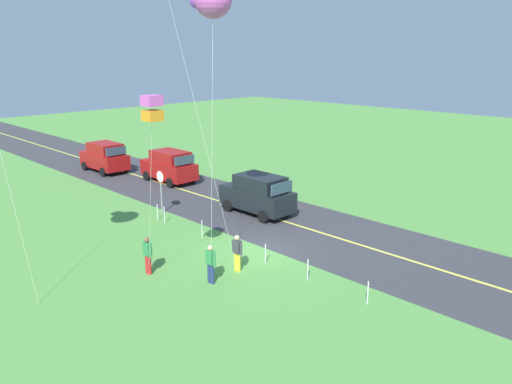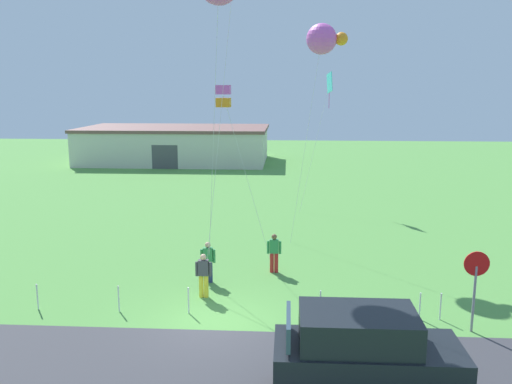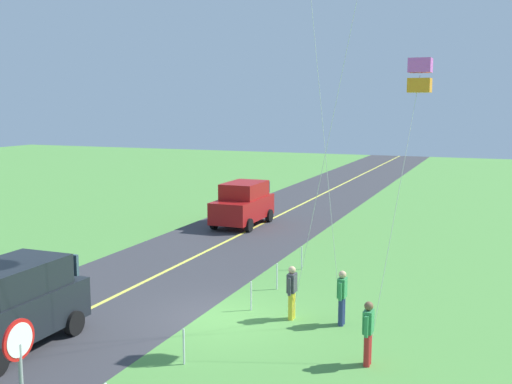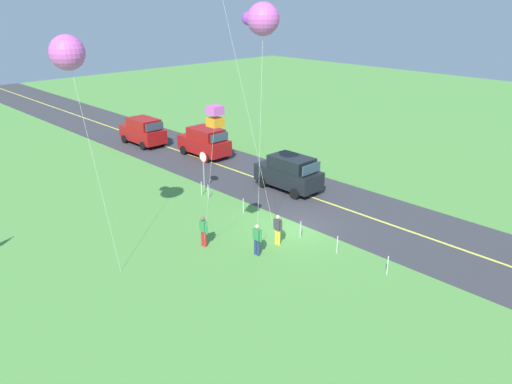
{
  "view_description": "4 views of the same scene",
  "coord_description": "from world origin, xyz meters",
  "px_view_note": "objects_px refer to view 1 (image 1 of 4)",
  "views": [
    {
      "loc": [
        -14.49,
        14.91,
        8.78
      ],
      "look_at": [
        -0.33,
        0.63,
        3.08
      ],
      "focal_mm": 34.26,
      "sensor_mm": 36.0,
      "label": 1
    },
    {
      "loc": [
        2.25,
        -15.65,
        7.35
      ],
      "look_at": [
        1.13,
        2.82,
        3.71
      ],
      "focal_mm": 37.32,
      "sensor_mm": 36.0,
      "label": 2
    },
    {
      "loc": [
        16.17,
        7.71,
        6.32
      ],
      "look_at": [
        -1.56,
        0.63,
        3.6
      ],
      "focal_mm": 43.81,
      "sensor_mm": 36.0,
      "label": 3
    },
    {
      "loc": [
        -16.01,
        18.46,
        11.58
      ],
      "look_at": [
        0.66,
        2.31,
        2.5
      ],
      "focal_mm": 35.04,
      "sensor_mm": 36.0,
      "label": 4
    }
  ],
  "objects_px": {
    "car_parked_east_near": "(169,166)",
    "stop_sign": "(161,183)",
    "car_parked_east_far": "(105,157)",
    "person_adult_near": "(148,254)",
    "person_adult_companion": "(211,263)",
    "kite_red_low": "(152,109)",
    "car_suv_foreground": "(258,194)",
    "person_child_watcher": "(237,252)"
  },
  "relations": [
    {
      "from": "car_parked_east_near",
      "to": "stop_sign",
      "type": "xyz_separation_m",
      "value": [
        -5.64,
        4.57,
        0.65
      ]
    },
    {
      "from": "car_parked_east_far",
      "to": "person_adult_near",
      "type": "bearing_deg",
      "value": 156.27
    },
    {
      "from": "car_parked_east_near",
      "to": "person_adult_companion",
      "type": "relative_size",
      "value": 2.75
    },
    {
      "from": "kite_red_low",
      "to": "car_suv_foreground",
      "type": "bearing_deg",
      "value": -65.21
    },
    {
      "from": "car_parked_east_far",
      "to": "kite_red_low",
      "type": "bearing_deg",
      "value": 156.67
    },
    {
      "from": "car_parked_east_near",
      "to": "car_parked_east_far",
      "type": "bearing_deg",
      "value": 14.88
    },
    {
      "from": "person_child_watcher",
      "to": "kite_red_low",
      "type": "relative_size",
      "value": 0.21
    },
    {
      "from": "stop_sign",
      "to": "car_suv_foreground",
      "type": "bearing_deg",
      "value": -134.58
    },
    {
      "from": "car_parked_east_far",
      "to": "person_child_watcher",
      "type": "height_order",
      "value": "car_parked_east_far"
    },
    {
      "from": "car_parked_east_far",
      "to": "person_adult_near",
      "type": "xyz_separation_m",
      "value": [
        -17.98,
        7.91,
        -0.29
      ]
    },
    {
      "from": "stop_sign",
      "to": "person_adult_near",
      "type": "relative_size",
      "value": 1.6
    },
    {
      "from": "car_parked_east_far",
      "to": "person_adult_companion",
      "type": "xyz_separation_m",
      "value": [
        -20.47,
        6.64,
        -0.29
      ]
    },
    {
      "from": "person_adult_companion",
      "to": "car_parked_east_near",
      "type": "bearing_deg",
      "value": 118.42
    },
    {
      "from": "car_suv_foreground",
      "to": "person_adult_near",
      "type": "height_order",
      "value": "car_suv_foreground"
    },
    {
      "from": "car_suv_foreground",
      "to": "person_adult_companion",
      "type": "height_order",
      "value": "car_suv_foreground"
    },
    {
      "from": "kite_red_low",
      "to": "person_adult_companion",
      "type": "bearing_deg",
      "value": -102.02
    },
    {
      "from": "car_suv_foreground",
      "to": "stop_sign",
      "type": "xyz_separation_m",
      "value": [
        3.83,
        3.89,
        0.65
      ]
    },
    {
      "from": "car_parked_east_near",
      "to": "person_adult_companion",
      "type": "xyz_separation_m",
      "value": [
        -14.32,
        8.27,
        -0.29
      ]
    },
    {
      "from": "car_suv_foreground",
      "to": "person_adult_near",
      "type": "distance_m",
      "value": 9.17
    },
    {
      "from": "person_adult_near",
      "to": "person_child_watcher",
      "type": "relative_size",
      "value": 1.0
    },
    {
      "from": "person_adult_companion",
      "to": "person_adult_near",
      "type": "bearing_deg",
      "value": 175.35
    },
    {
      "from": "car_suv_foreground",
      "to": "person_adult_near",
      "type": "bearing_deg",
      "value": 104.95
    },
    {
      "from": "car_parked_east_near",
      "to": "person_adult_near",
      "type": "height_order",
      "value": "car_parked_east_near"
    },
    {
      "from": "person_child_watcher",
      "to": "stop_sign",
      "type": "bearing_deg",
      "value": 45.36
    },
    {
      "from": "car_parked_east_far",
      "to": "person_adult_near",
      "type": "height_order",
      "value": "car_parked_east_far"
    },
    {
      "from": "car_parked_east_near",
      "to": "person_adult_near",
      "type": "xyz_separation_m",
      "value": [
        -11.83,
        9.54,
        -0.29
      ]
    },
    {
      "from": "car_suv_foreground",
      "to": "kite_red_low",
      "type": "relative_size",
      "value": 0.59
    },
    {
      "from": "car_suv_foreground",
      "to": "stop_sign",
      "type": "height_order",
      "value": "stop_sign"
    },
    {
      "from": "car_suv_foreground",
      "to": "car_parked_east_near",
      "type": "bearing_deg",
      "value": -4.16
    },
    {
      "from": "car_parked_east_near",
      "to": "kite_red_low",
      "type": "xyz_separation_m",
      "value": [
        -13.89,
        10.28,
        5.85
      ]
    },
    {
      "from": "person_child_watcher",
      "to": "kite_red_low",
      "type": "xyz_separation_m",
      "value": [
        0.36,
        3.49,
        6.14
      ]
    },
    {
      "from": "person_adult_companion",
      "to": "kite_red_low",
      "type": "xyz_separation_m",
      "value": [
        0.43,
        2.01,
        6.14
      ]
    },
    {
      "from": "car_suv_foreground",
      "to": "person_adult_near",
      "type": "xyz_separation_m",
      "value": [
        -2.36,
        8.85,
        -0.29
      ]
    },
    {
      "from": "car_parked_east_near",
      "to": "person_adult_near",
      "type": "relative_size",
      "value": 2.75
    },
    {
      "from": "person_adult_companion",
      "to": "person_child_watcher",
      "type": "distance_m",
      "value": 1.49
    },
    {
      "from": "car_parked_east_near",
      "to": "person_child_watcher",
      "type": "xyz_separation_m",
      "value": [
        -14.26,
        6.78,
        -0.29
      ]
    },
    {
      "from": "car_suv_foreground",
      "to": "person_child_watcher",
      "type": "bearing_deg",
      "value": 128.17
    },
    {
      "from": "person_adult_companion",
      "to": "kite_red_low",
      "type": "relative_size",
      "value": 0.21
    },
    {
      "from": "car_suv_foreground",
      "to": "car_parked_east_near",
      "type": "height_order",
      "value": "same"
    },
    {
      "from": "person_adult_near",
      "to": "kite_red_low",
      "type": "bearing_deg",
      "value": -94.2
    },
    {
      "from": "car_parked_east_near",
      "to": "kite_red_low",
      "type": "distance_m",
      "value": 18.25
    },
    {
      "from": "car_parked_east_near",
      "to": "person_adult_near",
      "type": "bearing_deg",
      "value": 141.11
    }
  ]
}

